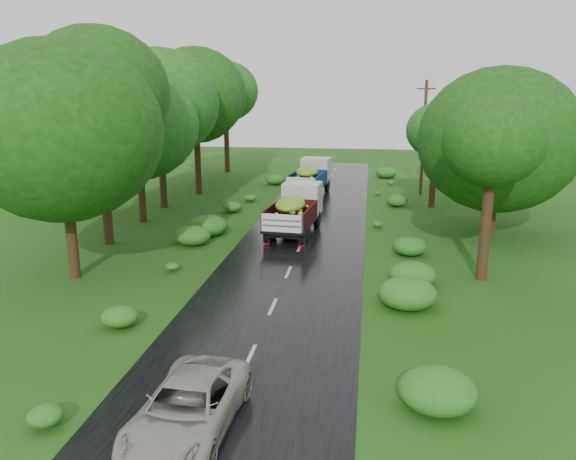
% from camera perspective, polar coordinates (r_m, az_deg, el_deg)
% --- Properties ---
extents(ground, '(120.00, 120.00, 0.00)m').
position_cam_1_polar(ground, '(17.28, -3.88, -12.76)').
color(ground, '#1C410D').
rests_on(ground, ground).
extents(road, '(6.50, 80.00, 0.02)m').
position_cam_1_polar(road, '(21.77, -1.12, -6.83)').
color(road, black).
rests_on(road, ground).
extents(road_lines, '(0.12, 69.60, 0.00)m').
position_cam_1_polar(road_lines, '(22.69, -0.70, -5.90)').
color(road_lines, '#BFB78C').
rests_on(road_lines, road).
extents(truck_near, '(2.63, 6.19, 2.54)m').
position_cam_1_polar(truck_near, '(30.79, 0.78, 2.25)').
color(truck_near, black).
rests_on(truck_near, ground).
extents(truck_far, '(2.85, 6.33, 2.57)m').
position_cam_1_polar(truck_far, '(42.20, 2.35, 5.55)').
color(truck_far, black).
rests_on(truck_far, ground).
extents(car, '(2.29, 4.58, 1.25)m').
position_cam_1_polar(car, '(13.84, -10.13, -17.32)').
color(car, '#ABA398').
rests_on(car, road).
extents(utility_pole, '(1.42, 0.60, 8.40)m').
position_cam_1_polar(utility_pole, '(43.11, 13.61, 9.19)').
color(utility_pole, '#382616').
rests_on(utility_pole, ground).
extents(trees_left, '(6.42, 34.74, 9.35)m').
position_cam_1_polar(trees_left, '(38.25, -12.44, 12.33)').
color(trees_left, black).
rests_on(trees_left, ground).
extents(trees_right, '(6.47, 23.81, 7.51)m').
position_cam_1_polar(trees_right, '(34.85, 18.92, 9.48)').
color(trees_right, black).
rests_on(trees_right, ground).
extents(shrubs, '(11.90, 44.00, 0.70)m').
position_cam_1_polar(shrubs, '(30.17, 1.66, -0.12)').
color(shrubs, '#1D6918').
rests_on(shrubs, ground).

